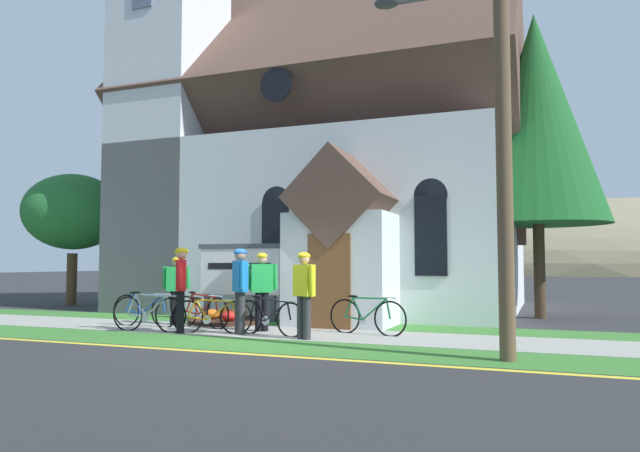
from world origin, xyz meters
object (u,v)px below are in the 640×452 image
bicycle_green (149,313)px  cyclist_in_red_jersey (262,285)px  cyclist_in_yellow_jersey (240,283)px  yard_deciduous_tree (73,212)px  cyclist_in_orange_jersey (176,285)px  utility_pole (495,63)px  bicycle_orange (367,316)px  bicycle_yellow (269,317)px  bicycle_red (211,316)px  bicycle_blue (202,311)px  cyclist_in_green_jersey (304,288)px  church_sign (240,271)px  bicycle_white (145,310)px  cyclist_in_blue_jersey (181,282)px  roadside_conifer (536,118)px

bicycle_green → cyclist_in_red_jersey: cyclist_in_red_jersey is taller
cyclist_in_yellow_jersey → yard_deciduous_tree: 10.92m
cyclist_in_orange_jersey → utility_pole: bearing=-18.3°
bicycle_orange → bicycle_yellow: bearing=-156.4°
bicycle_red → bicycle_yellow: bearing=7.7°
cyclist_in_yellow_jersey → cyclist_in_orange_jersey: (-2.29, 1.07, -0.11)m
bicycle_blue → cyclist_in_orange_jersey: cyclist_in_orange_jersey is taller
bicycle_orange → cyclist_in_orange_jersey: 4.75m
bicycle_orange → bicycle_red: bearing=-162.6°
cyclist_in_green_jersey → utility_pole: utility_pole is taller
cyclist_in_green_jersey → cyclist_in_red_jersey: 1.59m
cyclist_in_red_jersey → cyclist_in_orange_jersey: bearing=169.5°
bicycle_blue → bicycle_green: bearing=-119.8°
church_sign → cyclist_in_red_jersey: (1.56, -1.85, -0.27)m
bicycle_white → cyclist_in_yellow_jersey: size_ratio=1.03×
cyclist_in_yellow_jersey → cyclist_in_green_jersey: bearing=-9.5°
cyclist_in_blue_jersey → roadside_conifer: size_ratio=0.22×
roadside_conifer → bicycle_blue: bearing=-144.2°
bicycle_orange → cyclist_in_red_jersey: bearing=-172.4°
church_sign → bicycle_red: church_sign is taller
bicycle_red → bicycle_green: bicycle_green is taller
bicycle_blue → roadside_conifer: size_ratio=0.21×
church_sign → bicycle_red: 2.76m
church_sign → bicycle_orange: church_sign is taller
cyclist_in_red_jersey → roadside_conifer: 8.78m
cyclist_in_blue_jersey → church_sign: bearing=92.7°
cyclist_in_yellow_jersey → cyclist_in_red_jersey: cyclist_in_yellow_jersey is taller
bicycle_yellow → utility_pole: utility_pole is taller
utility_pole → bicycle_red: bearing=166.9°
cyclist_in_blue_jersey → cyclist_in_orange_jersey: (-1.05, 1.33, -0.13)m
cyclist_in_blue_jersey → cyclist_in_yellow_jersey: 1.27m
bicycle_green → cyclist_in_blue_jersey: cyclist_in_blue_jersey is taller
bicycle_orange → roadside_conifer: size_ratio=0.21×
bicycle_yellow → bicycle_red: 1.26m
roadside_conifer → cyclist_in_orange_jersey: bearing=-148.7°
bicycle_green → roadside_conifer: roadside_conifer is taller
bicycle_yellow → yard_deciduous_tree: size_ratio=0.39×
bicycle_red → bicycle_green: 1.42m
church_sign → cyclist_in_yellow_jersey: 2.82m
bicycle_green → cyclist_in_yellow_jersey: (2.04, 0.27, 0.65)m
bicycle_white → yard_deciduous_tree: bearing=145.2°
bicycle_red → cyclist_in_red_jersey: (0.83, 0.66, 0.62)m
bicycle_yellow → bicycle_green: bearing=-171.7°
utility_pole → cyclist_in_blue_jersey: bearing=170.0°
bicycle_yellow → bicycle_orange: bearing=23.6°
cyclist_in_yellow_jersey → bicycle_red: bearing=-175.3°
church_sign → bicycle_white: church_sign is taller
bicycle_yellow → bicycle_orange: 1.98m
bicycle_yellow → bicycle_blue: bearing=161.2°
cyclist_in_orange_jersey → cyclist_in_red_jersey: bearing=-10.5°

